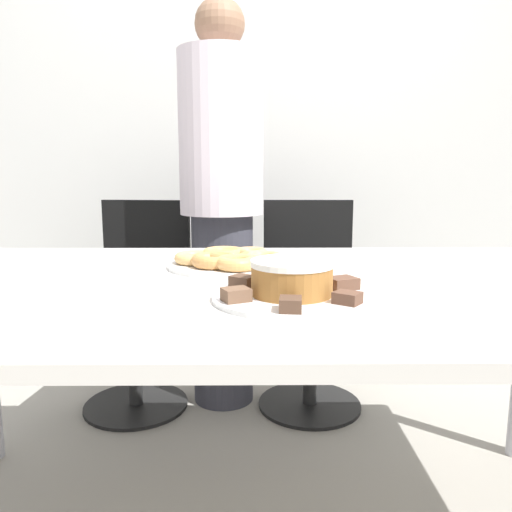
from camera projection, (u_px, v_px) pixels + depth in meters
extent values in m
cube|color=silver|center=(254.00, 116.00, 2.71)|extent=(8.00, 0.05, 2.60)
cube|color=silver|center=(258.00, 287.00, 1.20)|extent=(1.97, 1.06, 0.03)
cylinder|color=#383842|center=(223.00, 309.00, 2.16)|extent=(0.26, 0.26, 0.82)
cylinder|color=silver|center=(221.00, 134.00, 2.04)|extent=(0.35, 0.35, 0.65)
sphere|color=#8C664C|center=(220.00, 24.00, 1.97)|extent=(0.20, 0.20, 0.20)
cylinder|color=black|center=(136.00, 405.00, 2.15)|extent=(0.44, 0.44, 0.01)
cylinder|color=#262626|center=(134.00, 359.00, 2.11)|extent=(0.06, 0.06, 0.40)
cube|color=black|center=(132.00, 309.00, 2.08)|extent=(0.49, 0.49, 0.04)
cube|color=black|center=(147.00, 247.00, 2.24)|extent=(0.40, 0.08, 0.42)
cylinder|color=black|center=(309.00, 404.00, 2.15)|extent=(0.44, 0.44, 0.01)
cylinder|color=#262626|center=(310.00, 358.00, 2.12)|extent=(0.06, 0.06, 0.40)
cube|color=black|center=(311.00, 308.00, 2.08)|extent=(0.45, 0.45, 0.04)
cube|color=black|center=(307.00, 247.00, 2.25)|extent=(0.40, 0.04, 0.42)
cylinder|color=white|center=(292.00, 297.00, 1.02)|extent=(0.33, 0.33, 0.01)
cylinder|color=white|center=(229.00, 265.00, 1.37)|extent=(0.34, 0.34, 0.01)
cylinder|color=#9E662D|center=(292.00, 280.00, 1.01)|extent=(0.17, 0.17, 0.06)
cylinder|color=white|center=(292.00, 263.00, 1.00)|extent=(0.17, 0.17, 0.01)
cube|color=brown|center=(293.00, 276.00, 1.13)|extent=(0.05, 0.06, 0.02)
cube|color=#513828|center=(243.00, 281.00, 1.08)|extent=(0.07, 0.06, 0.02)
cube|color=brown|center=(236.00, 295.00, 0.96)|extent=(0.06, 0.06, 0.03)
cube|color=#513828|center=(291.00, 304.00, 0.89)|extent=(0.04, 0.05, 0.02)
cube|color=brown|center=(347.00, 298.00, 0.94)|extent=(0.06, 0.06, 0.02)
cube|color=brown|center=(342.00, 283.00, 1.06)|extent=(0.07, 0.07, 0.02)
torus|color=#C68447|center=(229.00, 257.00, 1.36)|extent=(0.12, 0.12, 0.03)
torus|color=#E5AD66|center=(250.00, 253.00, 1.45)|extent=(0.10, 0.10, 0.03)
torus|color=tan|center=(224.00, 254.00, 1.42)|extent=(0.13, 0.13, 0.03)
torus|color=#E5AD66|center=(196.00, 258.00, 1.37)|extent=(0.12, 0.12, 0.03)
torus|color=#D18E4C|center=(215.00, 260.00, 1.31)|extent=(0.13, 0.13, 0.03)
torus|color=tan|center=(237.00, 263.00, 1.28)|extent=(0.11, 0.11, 0.03)
torus|color=#E5AD66|center=(263.00, 258.00, 1.36)|extent=(0.11, 0.11, 0.03)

